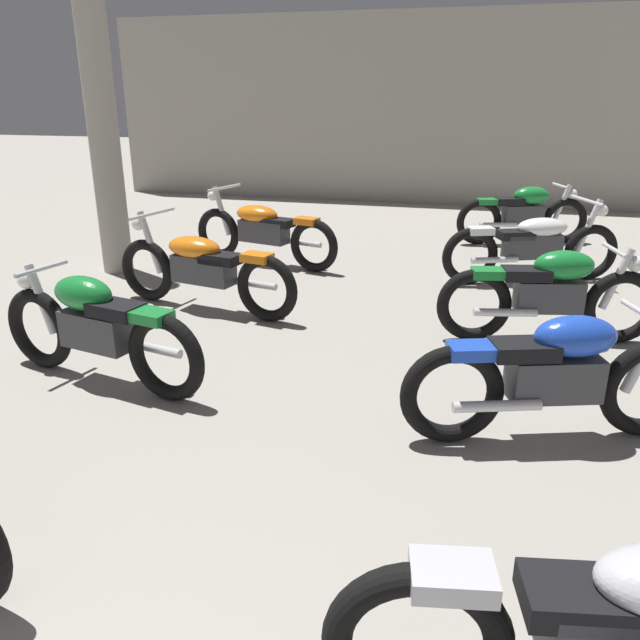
# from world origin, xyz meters

# --- Properties ---
(back_wall) EXTENTS (13.36, 0.24, 3.60)m
(back_wall) POSITION_xyz_m (0.00, 13.91, 1.80)
(back_wall) COLOR #9E998E
(back_wall) RESTS_ON ground
(support_pillar) EXTENTS (0.36, 0.36, 3.20)m
(support_pillar) POSITION_xyz_m (-3.33, 7.72, 1.60)
(support_pillar) COLOR #9E998E
(support_pillar) RESTS_ON ground
(motorcycle_left_row_2) EXTENTS (1.95, 0.60, 0.88)m
(motorcycle_left_row_2) POSITION_xyz_m (-1.67, 4.81, 0.46)
(motorcycle_left_row_2) COLOR black
(motorcycle_left_row_2) RESTS_ON ground
(motorcycle_left_row_3) EXTENTS (2.15, 0.73, 0.97)m
(motorcycle_left_row_3) POSITION_xyz_m (-1.63, 6.60, 0.45)
(motorcycle_left_row_3) COLOR black
(motorcycle_left_row_3) RESTS_ON ground
(motorcycle_left_row_4) EXTENTS (2.13, 0.82, 0.97)m
(motorcycle_left_row_4) POSITION_xyz_m (-1.65, 8.50, 0.45)
(motorcycle_left_row_4) COLOR black
(motorcycle_left_row_4) RESTS_ON ground
(motorcycle_right_row_2) EXTENTS (1.90, 0.76, 0.88)m
(motorcycle_right_row_2) POSITION_xyz_m (1.64, 4.80, 0.46)
(motorcycle_right_row_2) COLOR black
(motorcycle_right_row_2) RESTS_ON ground
(motorcycle_right_row_3) EXTENTS (1.95, 0.65, 0.88)m
(motorcycle_right_row_3) POSITION_xyz_m (1.74, 6.58, 0.46)
(motorcycle_right_row_3) COLOR black
(motorcycle_right_row_3) RESTS_ON ground
(motorcycle_right_row_4) EXTENTS (2.05, 1.01, 0.97)m
(motorcycle_right_row_4) POSITION_xyz_m (1.70, 8.54, 0.45)
(motorcycle_right_row_4) COLOR black
(motorcycle_right_row_4) RESTS_ON ground
(motorcycle_right_row_5) EXTENTS (1.91, 0.76, 0.88)m
(motorcycle_right_row_5) POSITION_xyz_m (1.68, 10.58, 0.46)
(motorcycle_right_row_5) COLOR black
(motorcycle_right_row_5) RESTS_ON ground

